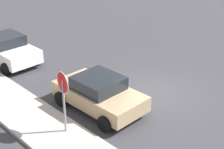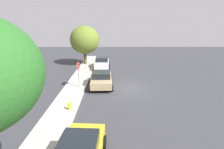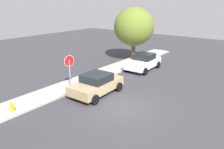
{
  "view_description": "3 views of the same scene",
  "coord_description": "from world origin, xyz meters",
  "px_view_note": "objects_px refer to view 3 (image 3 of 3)",
  "views": [
    {
      "loc": [
        -8.56,
        10.61,
        7.42
      ],
      "look_at": [
        0.41,
        2.05,
        1.45
      ],
      "focal_mm": 55.0,
      "sensor_mm": 36.0,
      "label": 1
    },
    {
      "loc": [
        -15.28,
        1.67,
        5.86
      ],
      "look_at": [
        0.67,
        1.59,
        1.17
      ],
      "focal_mm": 28.0,
      "sensor_mm": 36.0,
      "label": 2
    },
    {
      "loc": [
        -9.75,
        -6.65,
        6.02
      ],
      "look_at": [
        1.19,
        1.72,
        1.42
      ],
      "focal_mm": 35.0,
      "sensor_mm": 36.0,
      "label": 3
    }
  ],
  "objects_px": {
    "parked_car_tan": "(97,84)",
    "fire_hydrant": "(12,108)",
    "parked_car_white": "(143,62)",
    "street_tree_mid_block": "(134,27)",
    "stop_sign": "(70,66)"
  },
  "relations": [
    {
      "from": "street_tree_mid_block",
      "to": "fire_hydrant",
      "type": "relative_size",
      "value": 7.78
    },
    {
      "from": "parked_car_white",
      "to": "fire_hydrant",
      "type": "relative_size",
      "value": 5.44
    },
    {
      "from": "street_tree_mid_block",
      "to": "fire_hydrant",
      "type": "height_order",
      "value": "street_tree_mid_block"
    },
    {
      "from": "parked_car_tan",
      "to": "street_tree_mid_block",
      "type": "xyz_separation_m",
      "value": [
        9.09,
        2.79,
        2.86
      ]
    },
    {
      "from": "stop_sign",
      "to": "street_tree_mid_block",
      "type": "distance_m",
      "value": 9.78
    },
    {
      "from": "parked_car_tan",
      "to": "fire_hydrant",
      "type": "height_order",
      "value": "parked_car_tan"
    },
    {
      "from": "parked_car_tan",
      "to": "parked_car_white",
      "type": "xyz_separation_m",
      "value": [
        6.93,
        0.31,
        0.02
      ]
    },
    {
      "from": "parked_car_white",
      "to": "street_tree_mid_block",
      "type": "height_order",
      "value": "street_tree_mid_block"
    },
    {
      "from": "street_tree_mid_block",
      "to": "fire_hydrant",
      "type": "xyz_separation_m",
      "value": [
        -14.1,
        -0.85,
        -3.23
      ]
    },
    {
      "from": "street_tree_mid_block",
      "to": "stop_sign",
      "type": "bearing_deg",
      "value": -175.66
    },
    {
      "from": "parked_car_white",
      "to": "parked_car_tan",
      "type": "bearing_deg",
      "value": -177.42
    },
    {
      "from": "street_tree_mid_block",
      "to": "fire_hydrant",
      "type": "bearing_deg",
      "value": -176.53
    },
    {
      "from": "fire_hydrant",
      "to": "stop_sign",
      "type": "bearing_deg",
      "value": 1.61
    },
    {
      "from": "parked_car_tan",
      "to": "street_tree_mid_block",
      "type": "distance_m",
      "value": 9.93
    },
    {
      "from": "parked_car_white",
      "to": "street_tree_mid_block",
      "type": "distance_m",
      "value": 4.34
    }
  ]
}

